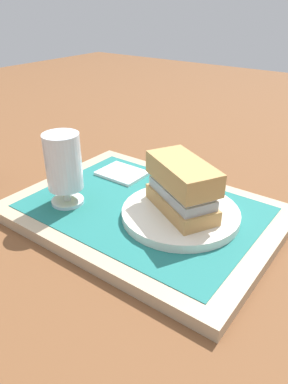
% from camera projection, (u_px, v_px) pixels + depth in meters
% --- Properties ---
extents(ground_plane, '(3.00, 3.00, 0.00)m').
position_uv_depth(ground_plane, '(144.00, 217.00, 0.63)').
color(ground_plane, brown).
extents(tray, '(0.44, 0.32, 0.02)m').
position_uv_depth(tray, '(144.00, 212.00, 0.62)').
color(tray, tan).
rests_on(tray, ground_plane).
extents(placemat, '(0.38, 0.27, 0.00)m').
position_uv_depth(placemat, '(144.00, 207.00, 0.62)').
color(placemat, '#1E6B66').
rests_on(placemat, tray).
extents(plate, '(0.19, 0.19, 0.01)m').
position_uv_depth(plate, '(180.00, 214.00, 0.59)').
color(plate, silver).
rests_on(plate, placemat).
extents(sandwich, '(0.14, 0.12, 0.08)m').
position_uv_depth(sandwich, '(181.00, 185.00, 0.56)').
color(sandwich, tan).
rests_on(sandwich, plate).
extents(beer_glass, '(0.06, 0.06, 0.12)m').
position_uv_depth(beer_glass, '(64.00, 165.00, 0.60)').
color(beer_glass, silver).
rests_on(beer_glass, placemat).
extents(napkin_folded, '(0.09, 0.07, 0.01)m').
position_uv_depth(napkin_folded, '(122.00, 173.00, 0.73)').
color(napkin_folded, white).
rests_on(napkin_folded, placemat).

